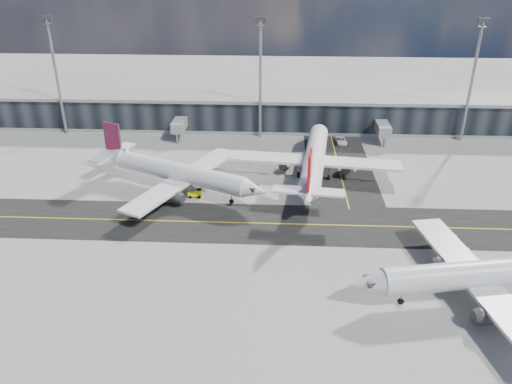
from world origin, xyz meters
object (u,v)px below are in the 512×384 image
baggage_tug (196,193)px  airliner_af (177,172)px  airliner_redtail (314,159)px  airliner_near (490,274)px  service_van (341,141)px

baggage_tug → airliner_af: bearing=-128.7°
airliner_redtail → airliner_near: bearing=-53.8°
airliner_redtail → baggage_tug: 25.35m
airliner_near → service_van: bearing=2.8°
airliner_near → service_van: airliner_near is taller
airliner_near → baggage_tug: bearing=47.4°
airliner_near → service_van: size_ratio=7.35×
airliner_near → baggage_tug: size_ratio=14.24×
airliner_redtail → service_van: bearing=76.0°
airliner_af → airliner_redtail: (27.00, 7.20, 0.30)m
airliner_af → service_van: 44.50m
airliner_redtail → service_van: 22.10m
airliner_af → airliner_near: (48.49, -31.03, -0.00)m
airliner_near → baggage_tug: airliner_near is taller
airliner_af → service_van: bearing=153.3°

